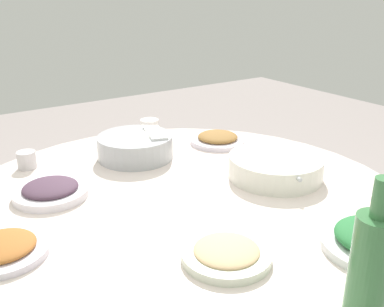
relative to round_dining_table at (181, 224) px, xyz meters
name	(u,v)px	position (x,y,z in m)	size (l,w,h in m)	color
round_dining_table	(181,224)	(0.00, 0.00, 0.00)	(1.33, 1.33, 0.73)	#99999E
rice_bowl	(135,146)	(0.36, -0.04, 0.12)	(0.26, 0.26, 0.09)	#B2B5BA
soup_bowl	(275,167)	(-0.03, -0.33, 0.11)	(0.31, 0.29, 0.07)	white
dish_tofu_braise	(3,249)	(-0.01, 0.48, 0.10)	(0.21, 0.21, 0.04)	silver
dish_noodles	(226,253)	(-0.30, 0.07, 0.10)	(0.20, 0.20, 0.03)	silver
dish_stirfry	(218,139)	(0.32, -0.38, 0.10)	(0.21, 0.21, 0.04)	silver
dish_greens	(376,240)	(-0.46, -0.23, 0.10)	(0.24, 0.24, 0.06)	silver
dish_eggplant	(51,191)	(0.22, 0.30, 0.10)	(0.21, 0.21, 0.04)	white
green_bottle	(371,264)	(-0.58, -0.03, 0.19)	(0.07, 0.07, 0.27)	#3D7744
tea_cup_near	(150,128)	(0.54, -0.20, 0.11)	(0.07, 0.07, 0.07)	white
tea_cup_far	(27,160)	(0.48, 0.30, 0.11)	(0.06, 0.06, 0.06)	silver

